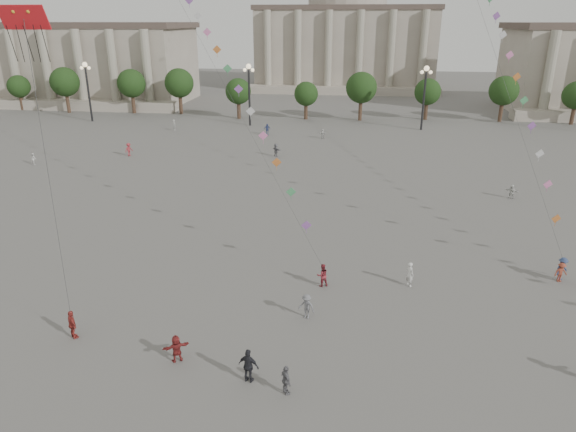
# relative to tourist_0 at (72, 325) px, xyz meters

# --- Properties ---
(ground) EXTENTS (360.00, 360.00, 0.00)m
(ground) POSITION_rel_tourist_0_xyz_m (12.19, -4.00, -0.91)
(ground) COLOR #595653
(ground) RESTS_ON ground
(hall_west) EXTENTS (84.00, 26.22, 17.20)m
(hall_west) POSITION_rel_tourist_0_xyz_m (-62.81, 89.90, 7.51)
(hall_west) COLOR gray
(hall_west) RESTS_ON ground
(hall_central) EXTENTS (48.30, 34.30, 35.50)m
(hall_central) POSITION_rel_tourist_0_xyz_m (12.19, 125.22, 13.32)
(hall_central) COLOR gray
(hall_central) RESTS_ON ground
(tree_row) EXTENTS (137.12, 5.12, 8.00)m
(tree_row) POSITION_rel_tourist_0_xyz_m (12.19, 74.00, 4.48)
(tree_row) COLOR #3B281D
(tree_row) RESTS_ON ground
(lamp_post_far_west) EXTENTS (2.00, 0.90, 10.65)m
(lamp_post_far_west) POSITION_rel_tourist_0_xyz_m (-32.81, 66.00, 6.44)
(lamp_post_far_west) COLOR #262628
(lamp_post_far_west) RESTS_ON ground
(lamp_post_mid_west) EXTENTS (2.00, 0.90, 10.65)m
(lamp_post_mid_west) POSITION_rel_tourist_0_xyz_m (-2.81, 66.00, 6.44)
(lamp_post_mid_west) COLOR #262628
(lamp_post_mid_west) RESTS_ON ground
(lamp_post_mid_east) EXTENTS (2.00, 0.90, 10.65)m
(lamp_post_mid_east) POSITION_rel_tourist_0_xyz_m (27.19, 66.00, 6.44)
(lamp_post_mid_east) COLOR #262628
(lamp_post_mid_east) RESTS_ON ground
(person_crowd_0) EXTENTS (1.19, 0.78, 1.87)m
(person_crowd_0) POSITION_rel_tourist_0_xyz_m (1.65, 58.26, 0.02)
(person_crowd_0) COLOR #37457D
(person_crowd_0) RESTS_ON ground
(person_crowd_1) EXTENTS (0.92, 0.88, 1.50)m
(person_crowd_1) POSITION_rel_tourist_0_xyz_m (-25.56, 36.23, -0.16)
(person_crowd_1) COLOR silver
(person_crowd_1) RESTS_ON ground
(person_crowd_2) EXTENTS (1.21, 1.36, 1.82)m
(person_crowd_2) POSITION_rel_tourist_0_xyz_m (-15.02, 42.06, -0.00)
(person_crowd_2) COLOR maroon
(person_crowd_2) RESTS_ON ground
(person_crowd_4) EXTENTS (1.41, 1.15, 1.51)m
(person_crowd_4) POSITION_rel_tourist_0_xyz_m (10.83, 56.90, -0.16)
(person_crowd_4) COLOR #BAB9B5
(person_crowd_4) RESTS_ON ground
(person_crowd_6) EXTENTS (1.23, 0.95, 1.67)m
(person_crowd_6) POSITION_rel_tourist_0_xyz_m (13.50, 4.02, -0.08)
(person_crowd_6) COLOR slate
(person_crowd_6) RESTS_ON ground
(person_crowd_7) EXTENTS (1.41, 1.12, 1.49)m
(person_crowd_7) POSITION_rel_tourist_0_xyz_m (32.74, 30.18, -0.17)
(person_crowd_7) COLOR silver
(person_crowd_7) RESTS_ON ground
(person_crowd_8) EXTENTS (1.09, 0.81, 1.50)m
(person_crowd_8) POSITION_rel_tourist_0_xyz_m (31.19, 11.26, -0.17)
(person_crowd_8) COLOR brown
(person_crowd_8) RESTS_ON ground
(person_crowd_10) EXTENTS (0.74, 0.79, 1.82)m
(person_crowd_10) POSITION_rel_tourist_0_xyz_m (-14.78, 60.05, -0.00)
(person_crowd_10) COLOR #B4B5B0
(person_crowd_10) RESTS_ON ground
(person_crowd_12) EXTENTS (1.55, 1.58, 1.81)m
(person_crowd_12) POSITION_rel_tourist_0_xyz_m (5.25, 44.56, -0.01)
(person_crowd_12) COLOR slate
(person_crowd_12) RESTS_ON ground
(person_crowd_13) EXTENTS (0.74, 0.79, 1.82)m
(person_crowd_13) POSITION_rel_tourist_0_xyz_m (20.33, 9.21, -0.00)
(person_crowd_13) COLOR silver
(person_crowd_13) RESTS_ON ground
(tourist_0) EXTENTS (1.10, 1.04, 1.83)m
(tourist_0) POSITION_rel_tourist_0_xyz_m (0.00, 0.00, 0.00)
(tourist_0) COLOR maroon
(tourist_0) RESTS_ON ground
(tourist_1) EXTENTS (1.22, 0.74, 1.94)m
(tourist_1) POSITION_rel_tourist_0_xyz_m (11.13, -2.49, 0.06)
(tourist_1) COLOR black
(tourist_1) RESTS_ON ground
(tourist_2) EXTENTS (1.52, 1.18, 1.61)m
(tourist_2) POSITION_rel_tourist_0_xyz_m (6.83, -1.31, -0.11)
(tourist_2) COLOR maroon
(tourist_2) RESTS_ON ground
(tourist_3) EXTENTS (0.85, 1.03, 1.64)m
(tourist_3) POSITION_rel_tourist_0_xyz_m (13.18, -3.16, -0.09)
(tourist_3) COLOR slate
(tourist_3) RESTS_ON ground
(kite_flyer_0) EXTENTS (1.01, 0.91, 1.69)m
(kite_flyer_0) POSITION_rel_tourist_0_xyz_m (14.20, 8.35, -0.07)
(kite_flyer_0) COLOR maroon
(kite_flyer_0) RESTS_ON ground
(kite_flyer_1) EXTENTS (1.30, 1.25, 1.78)m
(kite_flyer_1) POSITION_rel_tourist_0_xyz_m (31.33, 11.52, -0.02)
(kite_flyer_1) COLOR navy
(kite_flyer_1) RESTS_ON ground
(dragon_kite) EXTENTS (2.20, 1.15, 16.83)m
(dragon_kite) POSITION_rel_tourist_0_xyz_m (1.40, -1.71, 16.10)
(dragon_kite) COLOR red
(dragon_kite) RESTS_ON ground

